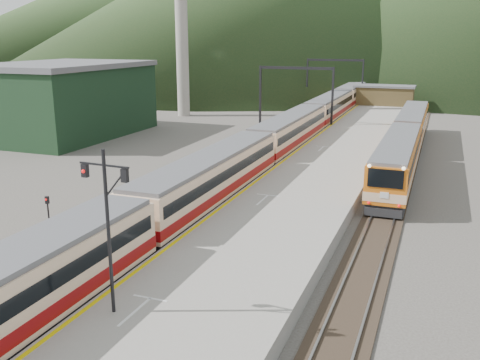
% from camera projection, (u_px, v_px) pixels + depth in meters
% --- Properties ---
extents(track_main, '(2.60, 200.00, 0.23)m').
position_uv_depth(track_main, '(283.00, 155.00, 53.36)').
color(track_main, black).
rests_on(track_main, ground).
extents(track_far, '(2.60, 200.00, 0.23)m').
position_uv_depth(track_far, '(236.00, 152.00, 55.07)').
color(track_far, black).
rests_on(track_far, ground).
extents(track_second, '(2.60, 200.00, 0.23)m').
position_uv_depth(track_second, '(403.00, 165.00, 49.43)').
color(track_second, black).
rests_on(track_second, ground).
extents(platform, '(8.00, 100.00, 1.00)m').
position_uv_depth(platform, '(335.00, 160.00, 49.53)').
color(platform, gray).
rests_on(platform, ground).
extents(gantry_near, '(9.55, 0.25, 8.00)m').
position_uv_depth(gantry_near, '(296.00, 86.00, 66.46)').
color(gantry_near, black).
rests_on(gantry_near, ground).
extents(gantry_far, '(9.55, 0.25, 8.00)m').
position_uv_depth(gantry_far, '(335.00, 74.00, 89.04)').
color(gantry_far, black).
rests_on(gantry_far, ground).
extents(warehouse, '(14.50, 20.50, 8.60)m').
position_uv_depth(warehouse, '(63.00, 99.00, 63.64)').
color(warehouse, black).
rests_on(warehouse, ground).
extents(smokestack, '(1.80, 1.80, 30.00)m').
position_uv_depth(smokestack, '(181.00, 12.00, 76.89)').
color(smokestack, '#9E998E').
rests_on(smokestack, ground).
extents(station_shed, '(9.40, 4.40, 3.10)m').
position_uv_depth(station_shed, '(384.00, 95.00, 85.13)').
color(station_shed, brown).
rests_on(station_shed, platform).
extents(hill_d, '(200.00, 200.00, 55.00)m').
position_uv_depth(hill_d, '(166.00, 4.00, 267.94)').
color(hill_d, '#294B25').
rests_on(hill_d, ground).
extents(main_train, '(2.95, 101.11, 3.60)m').
position_uv_depth(main_train, '(290.00, 132.00, 55.17)').
color(main_train, beige).
rests_on(main_train, track_main).
extents(second_train, '(2.70, 36.87, 3.30)m').
position_uv_depth(second_train, '(406.00, 142.00, 50.70)').
color(second_train, orange).
rests_on(second_train, track_second).
extents(signal_mast, '(2.20, 0.30, 6.55)m').
position_uv_depth(signal_mast, '(107.00, 215.00, 20.09)').
color(signal_mast, black).
rests_on(signal_mast, platform).
extents(short_signal_b, '(0.25, 0.20, 2.27)m').
position_uv_depth(short_signal_b, '(204.00, 164.00, 43.57)').
color(short_signal_b, black).
rests_on(short_signal_b, ground).
extents(short_signal_c, '(0.25, 0.21, 2.27)m').
position_uv_depth(short_signal_c, '(48.00, 209.00, 32.16)').
color(short_signal_c, black).
rests_on(short_signal_c, ground).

